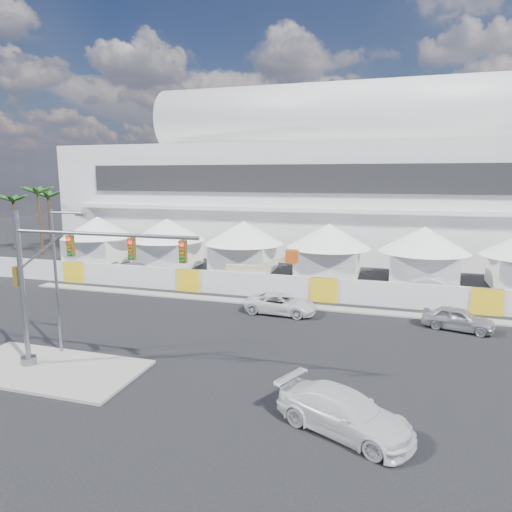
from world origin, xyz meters
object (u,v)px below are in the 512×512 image
(pickup_curb, at_px, (281,304))
(boom_lift, at_px, (242,279))
(sedan_silver, at_px, (458,319))
(pickup_near, at_px, (344,412))
(traffic_mast, at_px, (54,284))
(streetlight_median, at_px, (59,271))
(lot_car_c, at_px, (137,271))
(lot_car_a, at_px, (436,287))

(pickup_curb, distance_m, boom_lift, 7.40)
(sedan_silver, height_order, pickup_near, pickup_near)
(traffic_mast, height_order, streetlight_median, traffic_mast)
(traffic_mast, xyz_separation_m, boom_lift, (3.79, 18.80, -3.65))
(lot_car_c, bearing_deg, boom_lift, -110.71)
(sedan_silver, bearing_deg, lot_car_c, 89.02)
(streetlight_median, bearing_deg, traffic_mast, -55.10)
(pickup_curb, bearing_deg, streetlight_median, 140.97)
(traffic_mast, bearing_deg, sedan_silver, 32.22)
(lot_car_c, distance_m, streetlight_median, 20.18)
(pickup_near, height_order, streetlight_median, streetlight_median)
(streetlight_median, bearing_deg, boom_lift, 72.61)
(traffic_mast, height_order, boom_lift, traffic_mast)
(sedan_silver, xyz_separation_m, lot_car_c, (-28.79, 7.61, -0.02))
(pickup_curb, xyz_separation_m, pickup_near, (6.19, -14.76, 0.09))
(pickup_near, bearing_deg, lot_car_a, 11.80)
(lot_car_a, xyz_separation_m, traffic_mast, (-20.21, -22.26, 3.97))
(pickup_near, height_order, lot_car_a, pickup_near)
(lot_car_a, xyz_separation_m, lot_car_c, (-28.18, -1.54, 0.02))
(boom_lift, bearing_deg, sedan_silver, -19.56)
(traffic_mast, distance_m, streetlight_median, 2.53)
(sedan_silver, height_order, lot_car_c, sedan_silver)
(pickup_near, relative_size, traffic_mast, 0.55)
(pickup_near, xyz_separation_m, boom_lift, (-11.08, 20.31, 0.21))
(pickup_curb, xyz_separation_m, traffic_mast, (-8.68, -13.26, 3.96))
(traffic_mast, bearing_deg, pickup_near, -5.76)
(boom_lift, bearing_deg, pickup_curb, -49.71)
(lot_car_a, height_order, lot_car_c, lot_car_c)
(traffic_mast, bearing_deg, streetlight_median, 124.90)
(sedan_silver, xyz_separation_m, lot_car_a, (-0.61, 9.14, -0.04))
(sedan_silver, height_order, lot_car_a, sedan_silver)
(pickup_curb, height_order, boom_lift, boom_lift)
(pickup_curb, height_order, traffic_mast, traffic_mast)
(streetlight_median, xyz_separation_m, boom_lift, (5.24, 16.73, -3.81))
(pickup_curb, distance_m, lot_car_c, 18.25)
(lot_car_c, bearing_deg, pickup_near, -145.65)
(traffic_mast, xyz_separation_m, streetlight_median, (-1.45, 2.07, 0.16))
(pickup_curb, distance_m, streetlight_median, 15.64)
(pickup_near, relative_size, boom_lift, 0.75)
(lot_car_a, relative_size, traffic_mast, 0.42)
(traffic_mast, bearing_deg, pickup_curb, 56.78)
(lot_car_c, height_order, boom_lift, boom_lift)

